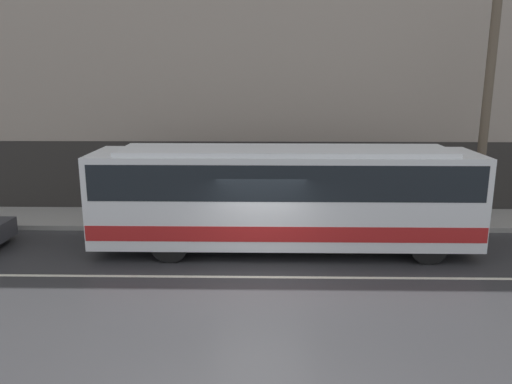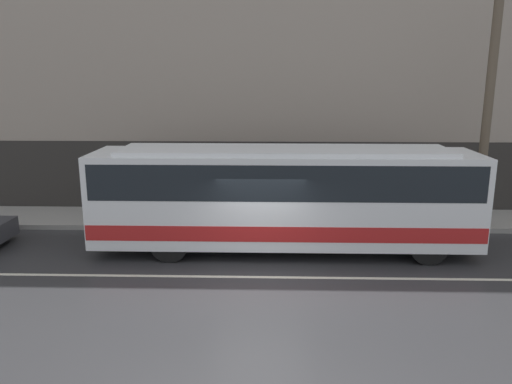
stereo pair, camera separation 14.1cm
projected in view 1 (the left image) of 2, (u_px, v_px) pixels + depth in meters
ground_plane at (261, 277)px, 13.39m from camera, size 60.00×60.00×0.00m
sidewalk at (262, 219)px, 18.50m from camera, size 60.00×2.56×0.17m
building_facade at (263, 34)px, 18.36m from camera, size 60.00×0.35×13.95m
lane_stripe at (261, 277)px, 13.39m from camera, size 54.00×0.14×0.01m
transit_bus at (284, 194)px, 15.08m from camera, size 11.45×2.49×3.18m
utility_pole_near at (486, 108)px, 16.57m from camera, size 0.30×0.30×8.12m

